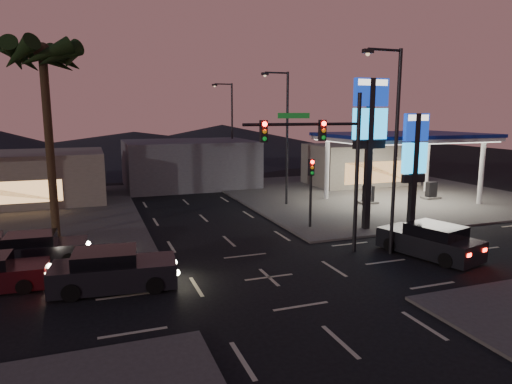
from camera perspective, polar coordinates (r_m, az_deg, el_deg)
name	(u,v)px	position (r m, az deg, el deg)	size (l,w,h in m)	color
ground	(269,277)	(20.09, 1.62, -10.61)	(140.00, 140.00, 0.00)	black
corner_lot_ne	(371,193)	(41.20, 14.20, -0.18)	(24.00, 24.00, 0.12)	#47443F
gas_station	(404,138)	(37.42, 17.97, 6.40)	(12.20, 8.20, 5.47)	silver
convenience_store	(360,165)	(46.15, 12.88, 3.36)	(10.00, 6.00, 4.00)	#726B5B
pylon_sign_tall	(370,124)	(27.71, 14.05, 8.26)	(2.20, 0.35, 9.00)	black
pylon_sign_short	(415,154)	(28.49, 19.22, 4.54)	(1.60, 0.35, 7.00)	black
traffic_signal_mast	(327,151)	(22.30, 8.82, 5.12)	(6.10, 0.39, 8.00)	black
pedestal_signal	(311,182)	(27.76, 6.90, 1.29)	(0.32, 0.39, 4.30)	black
streetlight_near	(393,140)	(23.08, 16.71, 6.20)	(2.14, 0.25, 10.00)	black
streetlight_mid	(285,131)	(34.38, 3.60, 7.66)	(2.14, 0.25, 10.00)	black
streetlight_far	(230,126)	(47.54, -3.24, 8.26)	(2.14, 0.25, 10.00)	black
palm_a	(43,66)	(27.16, -25.04, 14.04)	(4.41, 4.41, 10.86)	black
building_far_mid	(189,163)	(44.66, -8.36, 3.55)	(12.00, 9.00, 4.40)	#4C4C51
hill_right	(222,139)	(80.66, -4.24, 6.61)	(50.00, 50.00, 5.00)	black
hill_center	(134,144)	(77.95, -14.96, 5.83)	(60.00, 60.00, 4.00)	black
car_lane_a_front	(113,271)	(19.49, -17.49, -9.37)	(5.14, 2.52, 1.63)	black
car_lane_b_mid	(37,249)	(23.98, -25.72, -6.49)	(4.56, 2.09, 1.46)	black
suv_station	(430,241)	(24.27, 20.96, -5.76)	(3.33, 5.27, 1.64)	black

